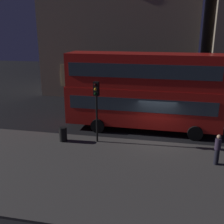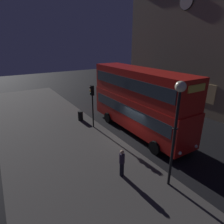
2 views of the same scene
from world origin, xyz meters
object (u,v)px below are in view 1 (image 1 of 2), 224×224
double_decker_bus (143,89)px  pedestrian (217,149)px  litter_bin (63,134)px  traffic_light_near_kerb (96,99)px

double_decker_bus → pedestrian: bearing=-46.1°
litter_bin → pedestrian: bearing=-8.2°
traffic_light_near_kerb → litter_bin: bearing=-164.7°
pedestrian → litter_bin: 9.17m
traffic_light_near_kerb → pedestrian: size_ratio=2.30×
pedestrian → litter_bin: (-9.07, 1.31, -0.41)m
traffic_light_near_kerb → pedestrian: 7.36m
litter_bin → traffic_light_near_kerb: bearing=8.6°
double_decker_bus → litter_bin: size_ratio=11.76×
litter_bin → double_decker_bus: bearing=35.8°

